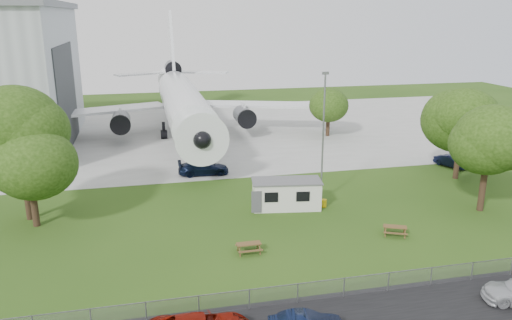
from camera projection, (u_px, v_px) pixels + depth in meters
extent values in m
plane|color=#395B1A|center=(249.00, 239.00, 39.07)|extent=(160.00, 160.00, 0.00)
cube|color=#B7B7B2|center=(196.00, 132.00, 74.63)|extent=(120.00, 46.00, 0.03)
cube|color=#2D3033|center=(67.00, 96.00, 64.44)|extent=(0.16, 16.00, 12.96)
cylinder|color=white|center=(183.00, 103.00, 69.04)|extent=(5.40, 34.00, 5.40)
cone|color=white|center=(199.00, 134.00, 51.25)|extent=(5.40, 5.50, 5.40)
cone|color=white|center=(173.00, 79.00, 88.47)|extent=(4.86, 9.00, 4.86)
cube|color=white|center=(92.00, 111.00, 69.69)|extent=(21.36, 10.77, 0.36)
cube|color=white|center=(265.00, 105.00, 75.05)|extent=(21.36, 10.77, 0.36)
cube|color=white|center=(171.00, 46.00, 86.88)|extent=(0.46, 9.96, 12.17)
cylinder|color=#515459|center=(121.00, 122.00, 67.33)|extent=(2.50, 4.20, 2.50)
cylinder|color=#515459|center=(244.00, 116.00, 70.98)|extent=(2.50, 4.20, 2.50)
cylinder|color=#515459|center=(173.00, 68.00, 86.97)|extent=(2.60, 4.50, 2.60)
cylinder|color=black|center=(197.00, 161.00, 55.62)|extent=(0.36, 0.36, 2.40)
cylinder|color=black|center=(164.00, 130.00, 70.46)|extent=(0.44, 0.44, 2.40)
cylinder|color=black|center=(203.00, 128.00, 71.66)|extent=(0.44, 0.44, 2.40)
cube|color=silver|center=(286.00, 195.00, 45.05)|extent=(6.31, 3.38, 2.50)
cube|color=#59595B|center=(287.00, 181.00, 44.68)|extent=(6.54, 3.61, 0.12)
cylinder|color=gold|center=(324.00, 203.00, 45.47)|extent=(0.50, 0.50, 0.70)
cube|color=gray|center=(282.00, 304.00, 30.17)|extent=(58.00, 0.04, 1.30)
cylinder|color=slate|center=(323.00, 140.00, 44.95)|extent=(0.16, 0.16, 12.00)
cylinder|color=#382619|center=(27.00, 195.00, 42.24)|extent=(0.56, 0.56, 4.45)
sphere|color=#476921|center=(19.00, 132.00, 40.72)|extent=(7.77, 7.77, 7.77)
cylinder|color=#382619|center=(35.00, 208.00, 41.04)|extent=(0.56, 0.56, 3.13)
sphere|color=#476921|center=(29.00, 164.00, 39.97)|extent=(7.21, 7.21, 7.21)
cylinder|color=#382619|center=(482.00, 191.00, 44.27)|extent=(0.56, 0.56, 3.58)
sphere|color=#476921|center=(489.00, 144.00, 43.04)|extent=(7.08, 7.08, 7.08)
cylinder|color=#382619|center=(457.00, 162.00, 53.02)|extent=(0.56, 0.56, 3.73)
sphere|color=#476921|center=(462.00, 119.00, 51.74)|extent=(8.00, 8.00, 8.00)
cylinder|color=#382619|center=(328.00, 127.00, 71.94)|extent=(0.56, 0.56, 2.54)
sphere|color=#476921|center=(329.00, 106.00, 71.07)|extent=(5.85, 5.85, 5.85)
imported|color=black|center=(451.00, 162.00, 57.36)|extent=(2.77, 4.14, 1.29)
imported|color=black|center=(203.00, 168.00, 54.55)|extent=(5.57, 2.45, 1.59)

